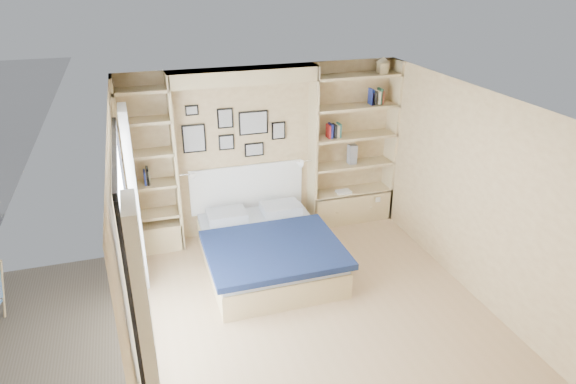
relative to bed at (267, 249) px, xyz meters
name	(u,v)px	position (x,y,z in m)	size (l,w,h in m)	color
ground	(315,312)	(0.28, -1.13, -0.27)	(4.50, 4.50, 0.00)	tan
room_shell	(250,184)	(-0.11, 0.39, 0.80)	(4.50, 4.50, 4.50)	tan
bed	(267,249)	(0.00, 0.00, 0.00)	(1.70, 2.17, 1.07)	tan
photo_gallery	(233,131)	(-0.18, 1.10, 1.33)	(1.48, 0.02, 0.82)	black
reading_lamps	(248,169)	(-0.02, 0.87, 0.83)	(1.92, 0.12, 0.15)	silver
shelf_decor	(339,119)	(1.37, 0.94, 1.42)	(3.57, 0.23, 2.03)	#A51E1E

